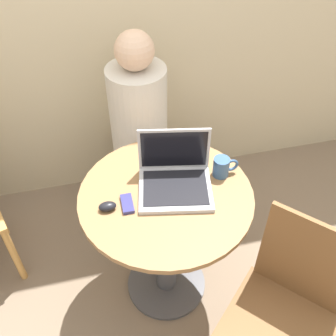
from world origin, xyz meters
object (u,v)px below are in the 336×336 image
Objects in this scene: chair_empty at (284,313)px; person_seated at (139,139)px; cell_phone at (127,204)px; laptop at (175,177)px.

person_seated is (-0.36, 1.16, 0.03)m from chair_empty.
cell_phone is 0.76m from chair_empty.
chair_empty is (0.53, -0.47, -0.27)m from cell_phone.
cell_phone is 0.11× the size of chair_empty.
person_seated reaches higher than laptop.
laptop is 0.30× the size of person_seated.
chair_empty is (0.31, -0.54, -0.31)m from laptop.
person_seated is at bearing 107.48° from chair_empty.
chair_empty is at bearing -59.98° from laptop.
laptop is at bearing -85.18° from person_seated.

